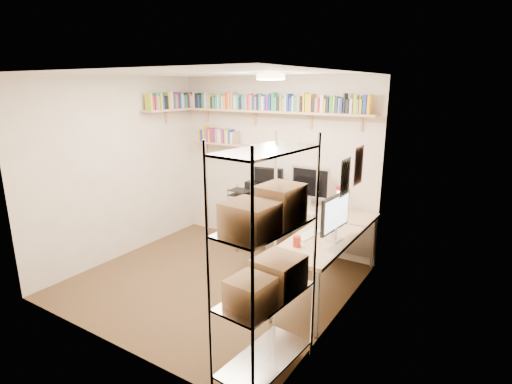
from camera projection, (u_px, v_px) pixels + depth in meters
ground at (213, 281)px, 5.01m from camera, size 3.20×3.20×0.00m
room_shell at (209, 159)px, 4.61m from camera, size 3.24×3.04×2.52m
wall_shelves at (240, 110)px, 5.77m from camera, size 3.12×1.09×0.80m
corner_desk at (297, 214)px, 5.22m from camera, size 2.02×1.93×1.31m
office_chair at (270, 238)px, 5.18m from camera, size 0.56×0.57×1.07m
wire_rack at (267, 249)px, 3.10m from camera, size 0.50×0.91×2.03m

